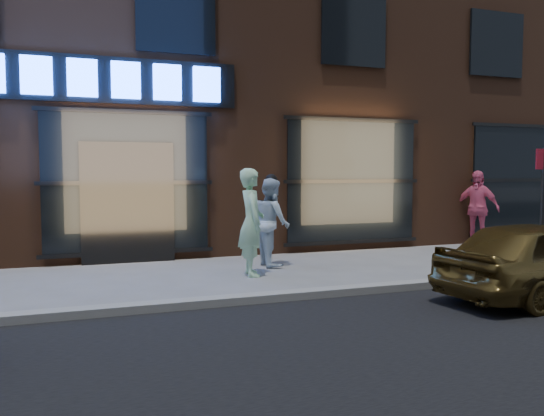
# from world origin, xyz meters

# --- Properties ---
(ground) EXTENTS (90.00, 90.00, 0.00)m
(ground) POSITION_xyz_m (0.00, 0.00, 0.00)
(ground) COLOR slate
(ground) RESTS_ON ground
(curb) EXTENTS (60.00, 0.25, 0.12)m
(curb) POSITION_xyz_m (0.00, 0.00, 0.06)
(curb) COLOR gray
(curb) RESTS_ON ground
(storefront_building) EXTENTS (30.20, 8.28, 10.30)m
(storefront_building) POSITION_xyz_m (-0.00, 7.99, 5.15)
(storefront_building) COLOR #54301E
(storefront_building) RESTS_ON ground
(man_bowtie) EXTENTS (0.51, 0.72, 1.88)m
(man_bowtie) POSITION_xyz_m (1.94, 1.87, 0.94)
(man_bowtie) COLOR #B1E9BB
(man_bowtie) RESTS_ON ground
(man_cap) EXTENTS (0.67, 0.84, 1.70)m
(man_cap) POSITION_xyz_m (2.59, 2.69, 0.85)
(man_cap) COLOR white
(man_cap) RESTS_ON ground
(passerby) EXTENTS (0.92, 1.17, 1.85)m
(passerby) POSITION_xyz_m (8.27, 3.65, 0.92)
(passerby) COLOR #F0638F
(passerby) RESTS_ON ground
(gold_sedan) EXTENTS (3.54, 1.85, 1.15)m
(gold_sedan) POSITION_xyz_m (5.39, -1.11, 0.58)
(gold_sedan) COLOR brown
(gold_sedan) RESTS_ON ground
(sign_post) EXTENTS (0.36, 0.07, 2.24)m
(sign_post) POSITION_xyz_m (6.78, 0.23, 1.35)
(sign_post) COLOR #262628
(sign_post) RESTS_ON ground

